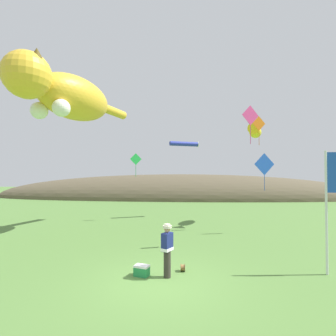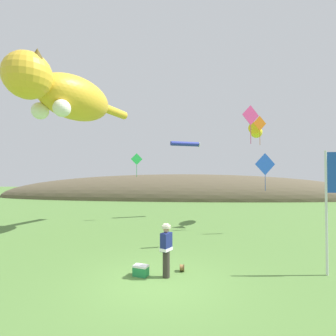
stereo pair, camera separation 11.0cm
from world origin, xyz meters
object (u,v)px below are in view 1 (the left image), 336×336
at_px(kite_tube_streamer, 185,144).
at_px(kite_diamond_pink, 250,116).
at_px(festival_attendant, 167,249).
at_px(kite_fish_windsock, 255,131).
at_px(kite_spool, 183,268).
at_px(kite_diamond_green, 136,159).
at_px(festival_banner_pole, 331,193).
at_px(kite_diamond_blue, 264,164).
at_px(kite_giant_cat, 66,95).
at_px(picnic_cooler, 142,271).
at_px(kite_diamond_orange, 259,124).

relative_size(kite_tube_streamer, kite_diamond_pink, 1.30).
height_order(festival_attendant, kite_fish_windsock, kite_fish_windsock).
relative_size(kite_spool, kite_tube_streamer, 0.11).
bearing_deg(kite_fish_windsock, kite_diamond_pink, -106.40).
relative_size(kite_diamond_pink, kite_diamond_green, 1.04).
bearing_deg(festival_banner_pole, kite_diamond_blue, 93.76).
bearing_deg(kite_tube_streamer, kite_giant_cat, -133.04).
relative_size(kite_fish_windsock, kite_diamond_blue, 1.40).
relative_size(kite_fish_windsock, kite_diamond_pink, 1.65).
xyz_separation_m(kite_fish_windsock, kite_diamond_pink, (-1.80, -6.11, -0.23)).
distance_m(kite_spool, picnic_cooler, 1.48).
distance_m(kite_diamond_blue, kite_diamond_green, 9.16).
height_order(kite_spool, kite_diamond_orange, kite_diamond_orange).
bearing_deg(kite_fish_windsock, kite_diamond_orange, -98.26).
bearing_deg(picnic_cooler, festival_attendant, -4.13).
height_order(festival_banner_pole, kite_giant_cat, kite_giant_cat).
bearing_deg(kite_diamond_pink, kite_diamond_orange, 69.44).
xyz_separation_m(kite_giant_cat, kite_diamond_green, (2.92, 5.31, -3.30)).
xyz_separation_m(picnic_cooler, festival_banner_pole, (6.48, 0.54, 2.61)).
bearing_deg(kite_diamond_blue, kite_diamond_orange, 90.33).
distance_m(kite_giant_cat, kite_diamond_green, 6.90).
height_order(kite_giant_cat, kite_tube_streamer, kite_giant_cat).
xyz_separation_m(festival_banner_pole, kite_diamond_pink, (-1.90, 3.29, 3.44)).
height_order(picnic_cooler, kite_fish_windsock, kite_fish_windsock).
height_order(kite_fish_windsock, kite_diamond_orange, kite_diamond_orange).
bearing_deg(kite_diamond_pink, kite_diamond_blue, 62.97).
bearing_deg(kite_fish_windsock, kite_tube_streamer, 154.80).
distance_m(kite_tube_streamer, kite_diamond_orange, 6.52).
bearing_deg(kite_diamond_blue, festival_attendant, -127.36).
bearing_deg(kite_diamond_pink, kite_diamond_green, 135.49).
xyz_separation_m(picnic_cooler, kite_diamond_green, (-2.25, 10.55, 4.37)).
relative_size(kite_spool, picnic_cooler, 0.47).
distance_m(picnic_cooler, kite_diamond_orange, 11.78).
xyz_separation_m(festival_banner_pole, kite_fish_windsock, (-0.10, 9.40, 3.67)).
relative_size(kite_giant_cat, kite_diamond_pink, 5.03).
xyz_separation_m(kite_tube_streamer, kite_diamond_orange, (4.67, -4.49, 0.70)).
xyz_separation_m(festival_attendant, kite_diamond_green, (-3.12, 10.61, 3.59)).
bearing_deg(kite_fish_windsock, festival_banner_pole, -89.37).
distance_m(kite_spool, kite_fish_windsock, 12.40).
relative_size(picnic_cooler, kite_fish_windsock, 0.18).
distance_m(kite_tube_streamer, kite_diamond_blue, 7.48).
height_order(kite_giant_cat, kite_diamond_green, kite_giant_cat).
bearing_deg(kite_diamond_green, picnic_cooler, -77.96).
xyz_separation_m(festival_banner_pole, kite_giant_cat, (-11.66, 4.70, 5.06)).
xyz_separation_m(picnic_cooler, kite_fish_windsock, (6.38, 9.94, 6.28)).
distance_m(picnic_cooler, kite_diamond_pink, 8.51).
distance_m(picnic_cooler, kite_diamond_blue, 9.86).
xyz_separation_m(kite_spool, kite_giant_cat, (-6.56, 4.73, 7.71)).
bearing_deg(kite_giant_cat, festival_attendant, -41.28).
bearing_deg(kite_diamond_blue, kite_diamond_pink, -117.03).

